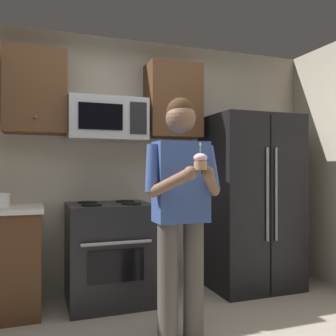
# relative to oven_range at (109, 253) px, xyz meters

# --- Properties ---
(wall_back) EXTENTS (4.40, 0.10, 2.60)m
(wall_back) POSITION_rel_oven_range_xyz_m (0.15, 0.39, 0.84)
(wall_back) COLOR #B7AD99
(wall_back) RESTS_ON ground
(oven_range) EXTENTS (0.76, 0.70, 0.93)m
(oven_range) POSITION_rel_oven_range_xyz_m (0.00, 0.00, 0.00)
(oven_range) COLOR black
(oven_range) RESTS_ON ground
(microwave) EXTENTS (0.74, 0.41, 0.40)m
(microwave) POSITION_rel_oven_range_xyz_m (0.00, 0.12, 1.26)
(microwave) COLOR #9EA0A5
(refrigerator) EXTENTS (0.90, 0.75, 1.80)m
(refrigerator) POSITION_rel_oven_range_xyz_m (1.50, -0.04, 0.44)
(refrigerator) COLOR black
(refrigerator) RESTS_ON ground
(cabinet_row_upper) EXTENTS (2.78, 0.36, 0.76)m
(cabinet_row_upper) POSITION_rel_oven_range_xyz_m (-0.57, 0.17, 1.49)
(cabinet_row_upper) COLOR #4C301C
(person) EXTENTS (0.60, 0.48, 1.76)m
(person) POSITION_rel_oven_range_xyz_m (0.35, -0.95, 0.53)
(person) COLOR #4C4742
(person) RESTS_ON ground
(cupcake) EXTENTS (0.09, 0.09, 0.17)m
(cupcake) POSITION_rel_oven_range_xyz_m (0.35, -1.28, 0.83)
(cupcake) COLOR #A87F56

